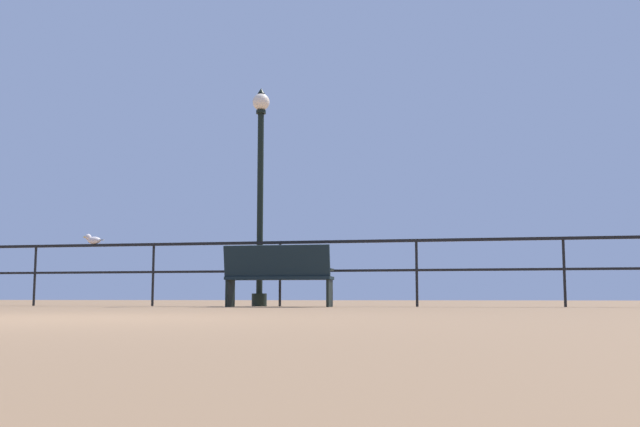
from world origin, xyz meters
name	(u,v)px	position (x,y,z in m)	size (l,w,h in m)	color
ground_plane	(29,319)	(0.00, 0.00, 0.00)	(60.00, 60.00, 0.00)	#826142
pier_railing	(280,258)	(0.00, 7.25, 0.83)	(23.28, 0.05, 1.11)	black
bench_near_left	(278,273)	(0.15, 6.53, 0.55)	(1.74, 0.63, 0.99)	black
lamppost_center	(260,180)	(-0.42, 7.45, 2.21)	(0.31, 0.31, 3.89)	black
seagull_on_rail	(93,240)	(-3.51, 7.25, 1.19)	(0.39, 0.18, 0.18)	silver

